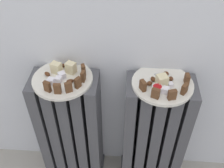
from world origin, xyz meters
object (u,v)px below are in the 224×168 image
plate_right (162,84)px  jam_bowl_right (157,88)px  plate_left (63,79)px  fork (161,79)px  radiator_right (153,137)px  radiator_left (71,132)px

plate_right → jam_bowl_right: jam_bowl_right is taller
plate_left → fork: (0.39, 0.02, 0.01)m
plate_left → fork: bearing=2.6°
jam_bowl_right → fork: bearing=73.1°
jam_bowl_right → fork: (0.02, 0.07, -0.01)m
radiator_right → plate_left: plate_left is taller
radiator_left → plate_left: bearing=0.0°
radiator_right → plate_left: (-0.40, 0.00, 0.34)m
plate_left → plate_right: bearing=0.0°
plate_left → plate_right: 0.40m
radiator_right → plate_right: plate_right is taller
plate_left → jam_bowl_right: (0.37, -0.05, 0.02)m
plate_left → radiator_left: bearing=180.0°
fork → radiator_left: bearing=-177.4°
plate_left → jam_bowl_right: size_ratio=6.10×
fork → plate_right: bearing=-74.4°
radiator_left → plate_right: plate_right is taller
plate_right → jam_bowl_right: (-0.03, -0.05, 0.02)m
jam_bowl_right → plate_left: bearing=172.4°
plate_left → plate_right: (0.40, 0.00, 0.00)m
radiator_right → plate_left: 0.52m
fork → jam_bowl_right: bearing=-106.9°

